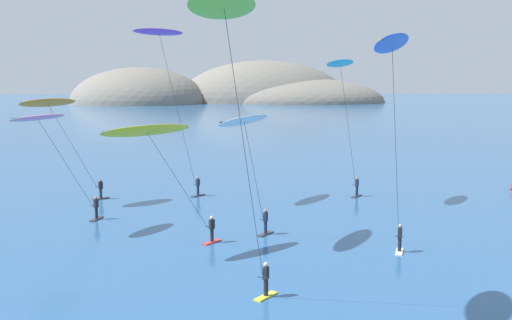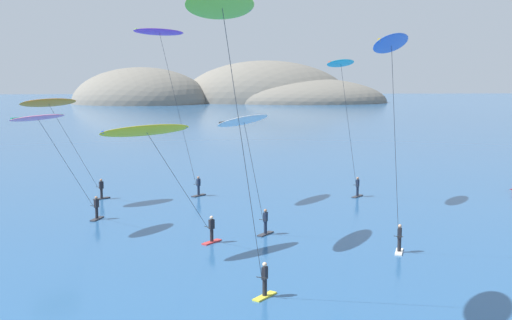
{
  "view_description": "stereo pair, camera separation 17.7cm",
  "coord_description": "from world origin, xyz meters",
  "px_view_note": "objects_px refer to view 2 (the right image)",
  "views": [
    {
      "loc": [
        1.2,
        -17.97,
        10.58
      ],
      "look_at": [
        3.7,
        24.39,
        4.76
      ],
      "focal_mm": 45.0,
      "sensor_mm": 36.0,
      "label": 1
    },
    {
      "loc": [
        1.38,
        -17.98,
        10.58
      ],
      "look_at": [
        3.7,
        24.39,
        4.76
      ],
      "focal_mm": 45.0,
      "sensor_mm": 36.0,
      "label": 2
    }
  ],
  "objects_px": {
    "kitesurfer_white": "(246,129)",
    "kitesurfer_yellow": "(153,140)",
    "kitesurfer_orange": "(53,110)",
    "kitesurfer_pink": "(45,128)",
    "kitesurfer_blue": "(392,58)",
    "kitesurfer_purple": "(163,46)",
    "kitesurfer_lime": "(226,29)",
    "kitesurfer_cyan": "(343,77)"
  },
  "relations": [
    {
      "from": "kitesurfer_cyan",
      "to": "kitesurfer_white",
      "type": "height_order",
      "value": "kitesurfer_cyan"
    },
    {
      "from": "kitesurfer_white",
      "to": "kitesurfer_yellow",
      "type": "bearing_deg",
      "value": -158.13
    },
    {
      "from": "kitesurfer_cyan",
      "to": "kitesurfer_yellow",
      "type": "height_order",
      "value": "kitesurfer_cyan"
    },
    {
      "from": "kitesurfer_pink",
      "to": "kitesurfer_orange",
      "type": "bearing_deg",
      "value": 100.89
    },
    {
      "from": "kitesurfer_blue",
      "to": "kitesurfer_pink",
      "type": "bearing_deg",
      "value": 155.96
    },
    {
      "from": "kitesurfer_orange",
      "to": "kitesurfer_pink",
      "type": "height_order",
      "value": "kitesurfer_orange"
    },
    {
      "from": "kitesurfer_orange",
      "to": "kitesurfer_pink",
      "type": "bearing_deg",
      "value": -79.11
    },
    {
      "from": "kitesurfer_white",
      "to": "kitesurfer_orange",
      "type": "distance_m",
      "value": 19.21
    },
    {
      "from": "kitesurfer_lime",
      "to": "kitesurfer_blue",
      "type": "height_order",
      "value": "kitesurfer_lime"
    },
    {
      "from": "kitesurfer_lime",
      "to": "kitesurfer_blue",
      "type": "xyz_separation_m",
      "value": [
        8.63,
        7.22,
        -0.93
      ]
    },
    {
      "from": "kitesurfer_purple",
      "to": "kitesurfer_pink",
      "type": "relative_size",
      "value": 1.75
    },
    {
      "from": "kitesurfer_lime",
      "to": "kitesurfer_pink",
      "type": "distance_m",
      "value": 20.69
    },
    {
      "from": "kitesurfer_blue",
      "to": "kitesurfer_orange",
      "type": "xyz_separation_m",
      "value": [
        -21.99,
        17.97,
        -3.7
      ]
    },
    {
      "from": "kitesurfer_cyan",
      "to": "kitesurfer_blue",
      "type": "xyz_separation_m",
      "value": [
        -0.75,
        -17.36,
        1.1
      ]
    },
    {
      "from": "kitesurfer_white",
      "to": "kitesurfer_blue",
      "type": "height_order",
      "value": "kitesurfer_blue"
    },
    {
      "from": "kitesurfer_white",
      "to": "kitesurfer_yellow",
      "type": "xyz_separation_m",
      "value": [
        -5.37,
        -2.16,
        -0.43
      ]
    },
    {
      "from": "kitesurfer_lime",
      "to": "kitesurfer_purple",
      "type": "height_order",
      "value": "kitesurfer_purple"
    },
    {
      "from": "kitesurfer_orange",
      "to": "kitesurfer_pink",
      "type": "distance_m",
      "value": 9.12
    },
    {
      "from": "kitesurfer_white",
      "to": "kitesurfer_purple",
      "type": "xyz_separation_m",
      "value": [
        -5.97,
        12.46,
        5.43
      ]
    },
    {
      "from": "kitesurfer_purple",
      "to": "kitesurfer_orange",
      "type": "relative_size",
      "value": 1.61
    },
    {
      "from": "kitesurfer_lime",
      "to": "kitesurfer_pink",
      "type": "height_order",
      "value": "kitesurfer_lime"
    },
    {
      "from": "kitesurfer_blue",
      "to": "kitesurfer_yellow",
      "type": "distance_m",
      "value": 13.94
    },
    {
      "from": "kitesurfer_blue",
      "to": "kitesurfer_yellow",
      "type": "xyz_separation_m",
      "value": [
        -12.73,
        3.38,
        -4.57
      ]
    },
    {
      "from": "kitesurfer_blue",
      "to": "kitesurfer_orange",
      "type": "relative_size",
      "value": 1.45
    },
    {
      "from": "kitesurfer_lime",
      "to": "kitesurfer_orange",
      "type": "relative_size",
      "value": 1.59
    },
    {
      "from": "kitesurfer_cyan",
      "to": "kitesurfer_yellow",
      "type": "relative_size",
      "value": 1.5
    },
    {
      "from": "kitesurfer_purple",
      "to": "kitesurfer_blue",
      "type": "bearing_deg",
      "value": -53.46
    },
    {
      "from": "kitesurfer_blue",
      "to": "kitesurfer_purple",
      "type": "distance_m",
      "value": 22.43
    },
    {
      "from": "kitesurfer_cyan",
      "to": "kitesurfer_yellow",
      "type": "distance_m",
      "value": 19.72
    },
    {
      "from": "kitesurfer_blue",
      "to": "kitesurfer_purple",
      "type": "xyz_separation_m",
      "value": [
        -13.33,
        17.99,
        1.28
      ]
    },
    {
      "from": "kitesurfer_purple",
      "to": "kitesurfer_orange",
      "type": "bearing_deg",
      "value": -179.86
    },
    {
      "from": "kitesurfer_blue",
      "to": "kitesurfer_purple",
      "type": "height_order",
      "value": "kitesurfer_purple"
    },
    {
      "from": "kitesurfer_orange",
      "to": "kitesurfer_purple",
      "type": "bearing_deg",
      "value": 0.14
    },
    {
      "from": "kitesurfer_cyan",
      "to": "kitesurfer_purple",
      "type": "xyz_separation_m",
      "value": [
        -14.08,
        0.64,
        2.38
      ]
    },
    {
      "from": "kitesurfer_blue",
      "to": "kitesurfer_orange",
      "type": "height_order",
      "value": "kitesurfer_blue"
    },
    {
      "from": "kitesurfer_cyan",
      "to": "kitesurfer_orange",
      "type": "xyz_separation_m",
      "value": [
        -22.73,
        0.61,
        -2.61
      ]
    },
    {
      "from": "kitesurfer_blue",
      "to": "kitesurfer_orange",
      "type": "distance_m",
      "value": 28.64
    },
    {
      "from": "kitesurfer_blue",
      "to": "kitesurfer_lime",
      "type": "bearing_deg",
      "value": -140.07
    },
    {
      "from": "kitesurfer_orange",
      "to": "kitesurfer_yellow",
      "type": "distance_m",
      "value": 17.3
    },
    {
      "from": "kitesurfer_lime",
      "to": "kitesurfer_white",
      "type": "height_order",
      "value": "kitesurfer_lime"
    },
    {
      "from": "kitesurfer_blue",
      "to": "kitesurfer_purple",
      "type": "relative_size",
      "value": 0.9
    },
    {
      "from": "kitesurfer_pink",
      "to": "kitesurfer_cyan",
      "type": "bearing_deg",
      "value": 21.59
    }
  ]
}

